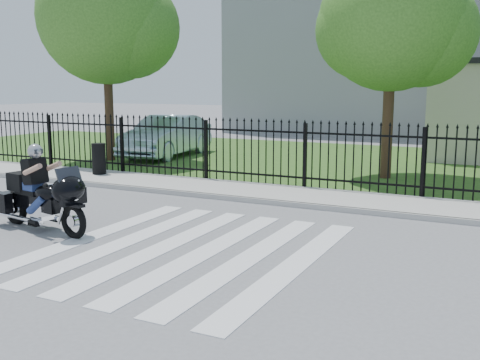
% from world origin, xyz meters
% --- Properties ---
extents(ground, '(120.00, 120.00, 0.00)m').
position_xyz_m(ground, '(0.00, 0.00, 0.00)').
color(ground, slate).
rests_on(ground, ground).
extents(crosswalk, '(5.00, 5.50, 0.01)m').
position_xyz_m(crosswalk, '(0.00, 0.00, 0.01)').
color(crosswalk, silver).
rests_on(crosswalk, ground).
extents(sidewalk, '(40.00, 2.00, 0.12)m').
position_xyz_m(sidewalk, '(0.00, 5.00, 0.06)').
color(sidewalk, '#ADAAA3').
rests_on(sidewalk, ground).
extents(curb, '(40.00, 0.12, 0.12)m').
position_xyz_m(curb, '(0.00, 4.00, 0.06)').
color(curb, '#ADAAA3').
rests_on(curb, ground).
extents(grass_strip, '(40.00, 12.00, 0.02)m').
position_xyz_m(grass_strip, '(0.00, 12.00, 0.01)').
color(grass_strip, '#28531C').
rests_on(grass_strip, ground).
extents(iron_fence, '(26.00, 0.04, 1.80)m').
position_xyz_m(iron_fence, '(0.00, 6.00, 0.90)').
color(iron_fence, black).
rests_on(iron_fence, ground).
extents(tree_left, '(4.80, 4.80, 7.58)m').
position_xyz_m(tree_left, '(-8.50, 8.50, 5.17)').
color(tree_left, '#382316').
rests_on(tree_left, ground).
extents(tree_mid, '(4.20, 4.20, 6.78)m').
position_xyz_m(tree_mid, '(1.50, 9.00, 4.67)').
color(tree_mid, '#382316').
rests_on(tree_mid, ground).
extents(building_tall, '(15.00, 10.00, 12.00)m').
position_xyz_m(building_tall, '(-3.00, 26.00, 6.00)').
color(building_tall, gray).
rests_on(building_tall, ground).
extents(motorcycle_rider, '(2.57, 1.15, 1.72)m').
position_xyz_m(motorcycle_rider, '(-3.22, -0.10, 0.70)').
color(motorcycle_rider, black).
rests_on(motorcycle_rider, ground).
extents(parked_car, '(2.14, 4.98, 1.60)m').
position_xyz_m(parked_car, '(-7.22, 10.31, 0.82)').
color(parked_car, silver).
rests_on(parked_car, grass_strip).
extents(litter_bin, '(0.47, 0.47, 0.93)m').
position_xyz_m(litter_bin, '(-6.30, 5.26, 0.58)').
color(litter_bin, black).
rests_on(litter_bin, sidewalk).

